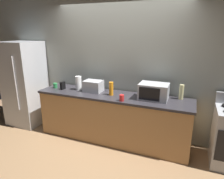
# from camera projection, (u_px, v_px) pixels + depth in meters

# --- Properties ---
(ground_plane) EXTENTS (8.00, 8.00, 0.00)m
(ground_plane) POSITION_uv_depth(u_px,v_px,m) (103.00, 150.00, 3.51)
(ground_plane) COLOR #93704C
(back_wall) EXTENTS (6.40, 0.10, 2.70)m
(back_wall) POSITION_uv_depth(u_px,v_px,m) (120.00, 67.00, 3.85)
(back_wall) COLOR #9EA399
(back_wall) RESTS_ON ground_plane
(counter_run) EXTENTS (2.84, 0.64, 0.90)m
(counter_run) POSITION_uv_depth(u_px,v_px,m) (112.00, 117.00, 3.74)
(counter_run) COLOR #B27F4C
(counter_run) RESTS_ON ground_plane
(refrigerator) EXTENTS (0.72, 0.73, 1.80)m
(refrigerator) POSITION_uv_depth(u_px,v_px,m) (25.00, 84.00, 4.35)
(refrigerator) COLOR #B7BABF
(refrigerator) RESTS_ON ground_plane
(microwave) EXTENTS (0.48, 0.35, 0.27)m
(microwave) POSITION_uv_depth(u_px,v_px,m) (154.00, 91.00, 3.35)
(microwave) COLOR #B7BABF
(microwave) RESTS_ON counter_run
(toaster_oven) EXTENTS (0.34, 0.26, 0.21)m
(toaster_oven) POSITION_uv_depth(u_px,v_px,m) (93.00, 86.00, 3.78)
(toaster_oven) COLOR #B7BABF
(toaster_oven) RESTS_ON counter_run
(paper_towel_roll) EXTENTS (0.12, 0.12, 0.27)m
(paper_towel_roll) POSITION_uv_depth(u_px,v_px,m) (78.00, 83.00, 3.88)
(paper_towel_roll) COLOR white
(paper_towel_roll) RESTS_ON counter_run
(cordless_phone) EXTENTS (0.06, 0.11, 0.15)m
(cordless_phone) POSITION_uv_depth(u_px,v_px,m) (63.00, 86.00, 3.93)
(cordless_phone) COLOR black
(cordless_phone) RESTS_ON counter_run
(bottle_dish_soap) EXTENTS (0.08, 0.08, 0.24)m
(bottle_dish_soap) POSITION_uv_depth(u_px,v_px,m) (111.00, 89.00, 3.56)
(bottle_dish_soap) COLOR orange
(bottle_dish_soap) RESTS_ON counter_run
(bottle_vinegar) EXTENTS (0.08, 0.08, 0.25)m
(bottle_vinegar) POSITION_uv_depth(u_px,v_px,m) (181.00, 92.00, 3.35)
(bottle_vinegar) COLOR beige
(bottle_vinegar) RESTS_ON counter_run
(mug_green) EXTENTS (0.08, 0.08, 0.10)m
(mug_green) POSITION_uv_depth(u_px,v_px,m) (55.00, 86.00, 4.03)
(mug_green) COLOR #2D8C47
(mug_green) RESTS_ON counter_run
(mug_red) EXTENTS (0.08, 0.08, 0.11)m
(mug_red) POSITION_uv_depth(u_px,v_px,m) (122.00, 98.00, 3.28)
(mug_red) COLOR red
(mug_red) RESTS_ON counter_run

